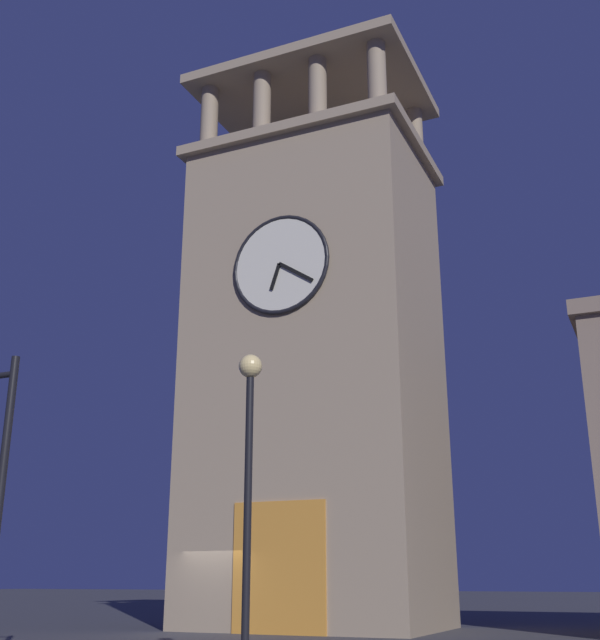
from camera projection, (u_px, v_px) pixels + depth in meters
The scene contains 3 objects.
ground_plane at pixel (215, 633), 25.25m from camera, with size 200.00×200.00×0.00m, color #424247.
clocktower at pixel (316, 362), 29.84m from camera, with size 8.93×6.75×23.59m.
street_lamp at pixel (249, 448), 14.37m from camera, with size 0.44×0.44×5.60m.
Camera 1 is at (-13.56, 23.60, 1.60)m, focal length 44.77 mm.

